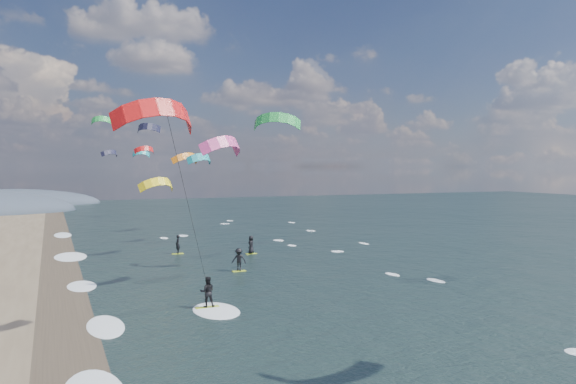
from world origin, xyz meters
name	(u,v)px	position (x,y,z in m)	size (l,w,h in m)	color
wet_sand_strip	(69,362)	(-12.00, 10.00, 0.00)	(3.00, 240.00, 0.00)	#382D23
kitesurfer_near_b	(182,176)	(-6.59, 12.35, 7.87)	(7.24, 8.76, 12.24)	#ACC623
far_kitesurfers	(231,252)	(1.74, 31.27, 0.92)	(7.57, 11.80, 1.86)	#ACC623
bg_kite_field	(166,146)	(0.19, 51.82, 10.76)	(13.49, 68.80, 9.28)	#D83F8C
shoreline_surf	(91,329)	(-10.80, 14.75, 0.00)	(2.40, 79.40, 0.11)	white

